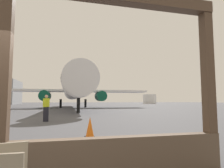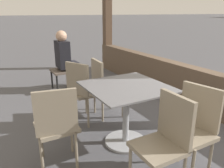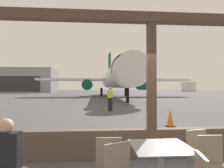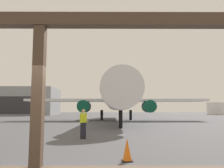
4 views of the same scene
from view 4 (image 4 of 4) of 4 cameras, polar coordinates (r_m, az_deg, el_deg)
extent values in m
plane|color=#4C4C51|center=(44.29, -2.05, -8.54)|extent=(220.00, 220.00, 0.00)
cube|color=#4C3828|center=(4.75, -17.09, 14.73)|extent=(8.12, 0.24, 0.24)
cube|color=#4C3828|center=(4.44, -17.83, -6.92)|extent=(0.20, 0.20, 3.27)
cylinder|color=silver|center=(36.47, 1.12, -3.48)|extent=(3.74, 31.39, 3.74)
cone|color=silver|center=(19.52, 2.37, -0.99)|extent=(3.55, 2.60, 3.55)
cylinder|color=black|center=(21.42, 2.13, -1.07)|extent=(3.81, 0.90, 3.81)
cube|color=silver|center=(38.42, -10.41, -3.97)|extent=(13.40, 4.20, 0.36)
cube|color=silver|center=(38.79, 12.45, -3.95)|extent=(13.40, 4.20, 0.36)
cylinder|color=#0C4C38|center=(36.64, -6.86, -5.49)|extent=(1.90, 3.20, 1.90)
cylinder|color=#0C4C38|center=(36.89, 9.06, -5.46)|extent=(1.90, 3.20, 1.90)
cube|color=#0C4C38|center=(50.98, 0.71, 0.52)|extent=(0.36, 4.40, 5.20)
cylinder|color=black|center=(21.65, 2.13, -8.66)|extent=(0.36, 0.36, 1.65)
cylinder|color=black|center=(38.84, -2.53, -7.63)|extent=(0.44, 0.44, 1.65)
cylinder|color=black|center=(38.95, 4.61, -7.61)|extent=(0.44, 0.44, 1.65)
cube|color=black|center=(14.00, -7.09, -11.32)|extent=(0.32, 0.20, 0.95)
cube|color=yellow|center=(13.96, -7.05, -8.25)|extent=(0.40, 0.22, 0.55)
sphere|color=tan|center=(13.95, -7.03, -6.58)|extent=(0.22, 0.22, 0.22)
cylinder|color=yellow|center=(13.73, -7.40, -8.38)|extent=(0.09, 0.09, 0.52)
cylinder|color=yellow|center=(14.18, -6.72, -8.32)|extent=(0.09, 0.09, 0.52)
cone|color=orange|center=(8.04, 3.74, -15.82)|extent=(0.32, 0.32, 0.75)
cube|color=black|center=(8.11, 3.76, -18.33)|extent=(0.36, 0.36, 0.03)
cube|color=gray|center=(81.60, -21.58, -4.03)|extent=(23.26, 14.10, 8.71)
cube|color=#2D2D33|center=(74.99, -23.59, -4.78)|extent=(16.28, 0.10, 5.22)
cylinder|color=white|center=(89.81, 24.18, -5.53)|extent=(6.12, 6.12, 4.21)
camera|label=1|loc=(0.95, -21.39, -27.45)|focal=30.13mm
camera|label=2|loc=(1.32, 18.81, -10.81)|focal=35.53mm
camera|label=3|loc=(2.73, -100.87, 0.83)|focal=32.00mm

